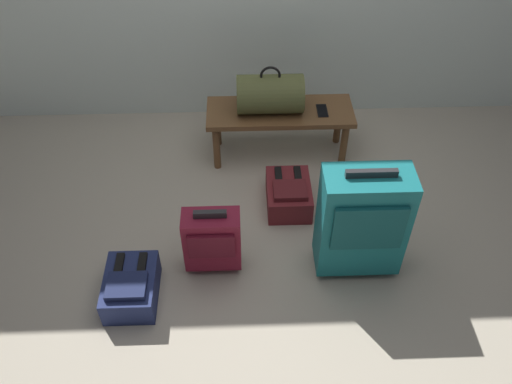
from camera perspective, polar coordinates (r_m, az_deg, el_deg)
name	(u,v)px	position (r m, az deg, el deg)	size (l,w,h in m)	color
ground_plane	(264,264)	(3.19, 0.84, -7.70)	(6.60, 6.60, 0.00)	#B2A893
bench	(280,117)	(3.70, 2.56, 8.01)	(1.00, 0.36, 0.38)	brown
duffel_bag_olive	(270,94)	(3.59, 1.50, 10.45)	(0.44, 0.26, 0.34)	#51562D
cell_phone	(322,111)	(3.68, 7.09, 8.64)	(0.07, 0.14, 0.01)	black
suitcase_upright_teal	(362,221)	(2.95, 11.29, -3.07)	(0.47, 0.26, 0.75)	#14666B
suitcase_small_burgundy	(212,239)	(3.00, -4.72, -5.07)	(0.32, 0.18, 0.46)	maroon
backpack_navy	(131,287)	(3.05, -13.23, -9.84)	(0.28, 0.38, 0.21)	navy
backpack_maroon	(289,194)	(3.46, 3.51, -0.23)	(0.28, 0.38, 0.21)	maroon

